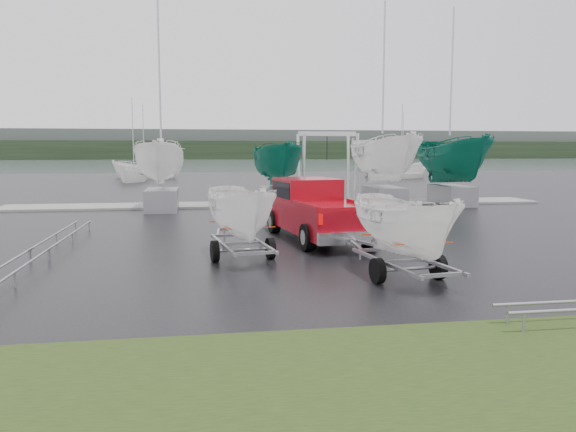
# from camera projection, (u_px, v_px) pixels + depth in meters

# --- Properties ---
(ground_plane) EXTENTS (120.00, 120.00, 0.00)m
(ground_plane) POSITION_uv_depth(u_px,v_px,m) (337.00, 242.00, 18.98)
(ground_plane) COLOR black
(ground_plane) RESTS_ON ground
(lake) EXTENTS (300.00, 300.00, 0.00)m
(lake) POSITION_uv_depth(u_px,v_px,m) (219.00, 165.00, 117.00)
(lake) COLOR gray
(lake) RESTS_ON ground
(grass_verge) EXTENTS (40.00, 40.00, 0.00)m
(grass_verge) POSITION_uv_depth(u_px,v_px,m) (522.00, 362.00, 8.20)
(grass_verge) COLOR #1F2F12
(grass_verge) RESTS_ON ground
(dock) EXTENTS (30.00, 3.00, 0.12)m
(dock) POSITION_uv_depth(u_px,v_px,m) (280.00, 204.00, 31.72)
(dock) COLOR gray
(dock) RESTS_ON ground
(treeline) EXTENTS (300.00, 8.00, 6.00)m
(treeline) POSITION_uv_depth(u_px,v_px,m) (210.00, 150.00, 185.26)
(treeline) COLOR black
(treeline) RESTS_ON ground
(far_hill) EXTENTS (300.00, 6.00, 10.00)m
(far_hill) POSITION_uv_depth(u_px,v_px,m) (210.00, 144.00, 192.87)
(far_hill) COLOR #4C5651
(far_hill) RESTS_ON ground
(pickup_truck) EXTENTS (2.91, 6.45, 2.07)m
(pickup_truck) POSITION_uv_depth(u_px,v_px,m) (314.00, 208.00, 19.66)
(pickup_truck) COLOR maroon
(pickup_truck) RESTS_ON ground
(trailer_hitched) EXTENTS (1.84, 3.72, 4.67)m
(trailer_hitched) POSITION_uv_depth(u_px,v_px,m) (407.00, 174.00, 13.17)
(trailer_hitched) COLOR #909398
(trailer_hitched) RESTS_ON ground
(trailer_parked) EXTENTS (1.87, 3.73, 4.78)m
(trailer_parked) POSITION_uv_depth(u_px,v_px,m) (241.00, 168.00, 15.69)
(trailer_parked) COLOR #909398
(trailer_parked) RESTS_ON ground
(boat_hoist) EXTENTS (3.30, 2.18, 4.12)m
(boat_hoist) POSITION_uv_depth(u_px,v_px,m) (327.00, 157.00, 31.84)
(boat_hoist) COLOR silver
(boat_hoist) RESTS_ON ground
(keelboat_0) EXTENTS (2.45, 3.20, 10.62)m
(keelboat_0) POSITION_uv_depth(u_px,v_px,m) (160.00, 134.00, 28.29)
(keelboat_0) COLOR #909398
(keelboat_0) RESTS_ON ground
(keelboat_1) EXTENTS (2.37, 3.20, 7.40)m
(keelboat_1) POSITION_uv_depth(u_px,v_px,m) (277.00, 137.00, 29.45)
(keelboat_1) COLOR #909398
(keelboat_1) RESTS_ON ground
(keelboat_2) EXTENTS (2.80, 3.20, 10.99)m
(keelboat_2) POSITION_uv_depth(u_px,v_px,m) (386.00, 124.00, 30.11)
(keelboat_2) COLOR #909398
(keelboat_2) RESTS_ON ground
(keelboat_3) EXTENTS (2.72, 3.20, 10.90)m
(keelboat_3) POSITION_uv_depth(u_px,v_px,m) (454.00, 127.00, 31.07)
(keelboat_3) COLOR #909398
(keelboat_3) RESTS_ON ground
(mast_rack_0) EXTENTS (0.56, 6.50, 0.06)m
(mast_rack_0) POSITION_uv_depth(u_px,v_px,m) (64.00, 234.00, 18.49)
(mast_rack_0) COLOR #909398
(mast_rack_0) RESTS_ON ground
(mast_rack_1) EXTENTS (0.56, 6.50, 0.06)m
(mast_rack_1) POSITION_uv_depth(u_px,v_px,m) (3.00, 273.00, 12.61)
(mast_rack_1) COLOR #909398
(mast_rack_1) RESTS_ON ground
(moored_boat_0) EXTENTS (2.58, 2.62, 10.85)m
(moored_boat_0) POSITION_uv_depth(u_px,v_px,m) (134.00, 182.00, 54.07)
(moored_boat_0) COLOR white
(moored_boat_0) RESTS_ON ground
(moored_boat_1) EXTENTS (3.95, 3.91, 11.95)m
(moored_boat_1) POSITION_uv_depth(u_px,v_px,m) (145.00, 178.00, 61.91)
(moored_boat_1) COLOR white
(moored_boat_1) RESTS_ON ground
(moored_boat_2) EXTENTS (2.81, 2.76, 11.08)m
(moored_boat_2) POSITION_uv_depth(u_px,v_px,m) (401.00, 178.00, 60.73)
(moored_boat_2) COLOR white
(moored_boat_2) RESTS_ON ground
(moored_boat_3) EXTENTS (3.67, 3.71, 11.65)m
(moored_boat_3) POSITION_uv_depth(u_px,v_px,m) (402.00, 174.00, 73.51)
(moored_boat_3) COLOR white
(moored_boat_3) RESTS_ON ground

